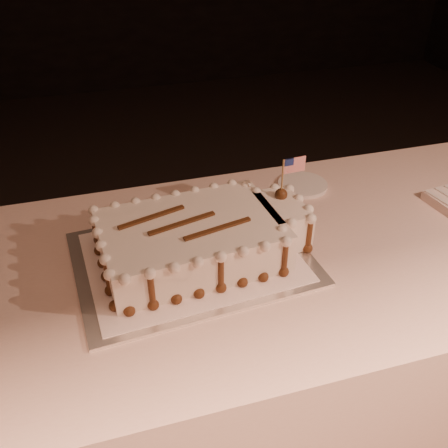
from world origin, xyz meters
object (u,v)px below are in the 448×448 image
object	(u,v)px
sheet_cake	(203,237)
side_plate	(303,185)
banquet_table	(251,355)
cake_board	(192,258)

from	to	relation	value
sheet_cake	side_plate	size ratio (longest dim) A/B	3.59
banquet_table	side_plate	bearing A→B (deg)	47.85
banquet_table	cake_board	distance (m)	0.41
banquet_table	cake_board	size ratio (longest dim) A/B	4.40
cake_board	sheet_cake	bearing A→B (deg)	0.14
banquet_table	side_plate	xyz separation A→B (m)	(0.24, 0.26, 0.38)
sheet_cake	side_plate	xyz separation A→B (m)	(0.37, 0.24, -0.05)
cake_board	banquet_table	bearing A→B (deg)	-11.06
cake_board	sheet_cake	world-z (taller)	sheet_cake
banquet_table	sheet_cake	world-z (taller)	sheet_cake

